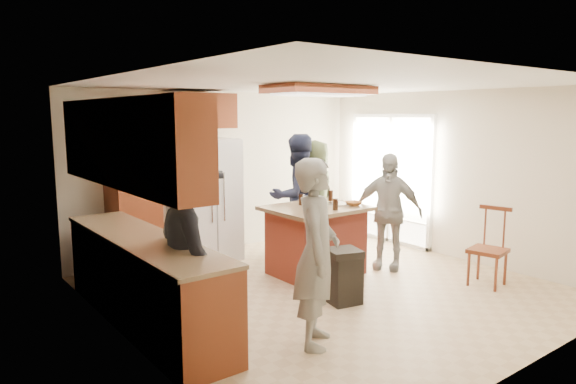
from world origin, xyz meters
TOP-DOWN VIEW (x-y plane):
  - room_shell at (4.37, 1.64)m, footprint 8.00×5.20m
  - person_front_left at (-1.11, -1.06)m, footprint 0.78×0.79m
  - person_behind_left at (0.60, 1.38)m, footprint 0.94×0.62m
  - person_behind_right at (0.94, 1.39)m, footprint 0.93×0.67m
  - person_side_right at (1.26, 0.18)m, footprint 0.90×1.07m
  - person_counter at (-1.95, -0.20)m, footprint 0.66×1.23m
  - left_cabinetry at (-2.24, 0.40)m, footprint 0.64×3.00m
  - back_wall_units at (-1.33, 2.20)m, footprint 1.80×0.60m
  - refrigerator at (-0.55, 2.12)m, footprint 0.90×0.76m
  - kitchen_island at (0.30, 0.59)m, footprint 1.28×1.03m
  - island_items at (0.52, 0.48)m, footprint 0.98×0.65m
  - trash_bin at (-0.16, -0.43)m, footprint 0.45×0.45m
  - spindle_chair at (1.72, -1.09)m, footprint 0.50×0.50m

SIDE VIEW (x-z plane):
  - trash_bin at x=-0.16m, z-range 0.00..0.63m
  - spindle_chair at x=1.72m, z-range -0.04..0.95m
  - kitchen_island at x=0.30m, z-range 0.01..0.94m
  - person_side_right at x=1.26m, z-range 0.00..1.63m
  - room_shell at x=4.37m, z-range -1.63..3.37m
  - person_front_left at x=-1.11m, z-range 0.00..1.76m
  - person_behind_right at x=0.94m, z-range 0.00..1.77m
  - refrigerator at x=-0.55m, z-range 0.00..1.80m
  - person_counter at x=-1.95m, z-range 0.00..1.82m
  - person_behind_left at x=0.60m, z-range 0.00..1.87m
  - left_cabinetry at x=-2.24m, z-range -0.19..2.11m
  - island_items at x=0.52m, z-range 0.90..1.05m
  - back_wall_units at x=-1.33m, z-range 0.15..2.60m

